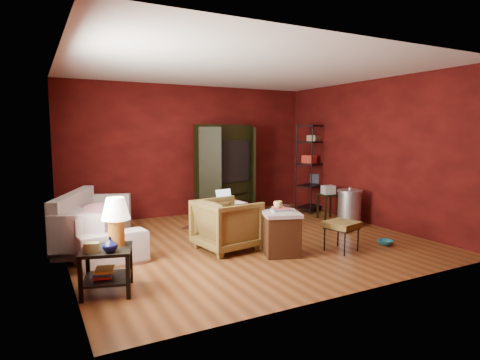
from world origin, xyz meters
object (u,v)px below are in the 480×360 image
object	(u,v)px
armchair	(227,222)
side_table	(111,236)
laptop_desk	(228,206)
sofa	(92,220)
wire_shelving	(314,164)
hamper	(281,233)
tv_armoire	(224,168)

from	to	relation	value
armchair	side_table	distance (m)	2.05
armchair	laptop_desk	size ratio (longest dim) A/B	1.16
sofa	wire_shelving	distance (m)	5.09
side_table	laptop_desk	bearing A→B (deg)	38.91
laptop_desk	hamper	bearing A→B (deg)	-97.27
hamper	tv_armoire	bearing A→B (deg)	80.37
side_table	sofa	bearing A→B (deg)	89.00
side_table	hamper	bearing A→B (deg)	5.44
sofa	side_table	size ratio (longest dim) A/B	2.17
sofa	armchair	size ratio (longest dim) A/B	2.69
armchair	side_table	xyz separation A→B (m)	(-1.85, -0.84, 0.21)
hamper	tv_armoire	xyz separation A→B (m)	(0.51, 2.99, 0.69)
wire_shelving	laptop_desk	bearing A→B (deg)	173.72
side_table	hamper	world-z (taller)	side_table
tv_armoire	side_table	bearing A→B (deg)	-150.00
armchair	tv_armoire	xyz separation A→B (m)	(1.10, 2.38, 0.59)
laptop_desk	tv_armoire	world-z (taller)	tv_armoire
sofa	wire_shelving	xyz separation A→B (m)	(4.97, 0.89, 0.62)
side_table	laptop_desk	xyz separation A→B (m)	(2.41, 1.95, -0.18)
armchair	wire_shelving	size ratio (longest dim) A/B	0.44
sofa	side_table	world-z (taller)	side_table
sofa	wire_shelving	size ratio (longest dim) A/B	1.18
side_table	hamper	size ratio (longest dim) A/B	1.46
sofa	hamper	bearing A→B (deg)	-131.31
side_table	wire_shelving	size ratio (longest dim) A/B	0.54
laptop_desk	side_table	bearing A→B (deg)	-149.65
hamper	laptop_desk	world-z (taller)	laptop_desk
laptop_desk	sofa	bearing A→B (deg)	173.96
armchair	hamper	xyz separation A→B (m)	(0.60, -0.61, -0.10)
sofa	laptop_desk	world-z (taller)	sofa
laptop_desk	wire_shelving	xyz separation A→B (m)	(2.59, 0.79, 0.62)
tv_armoire	wire_shelving	distance (m)	2.10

